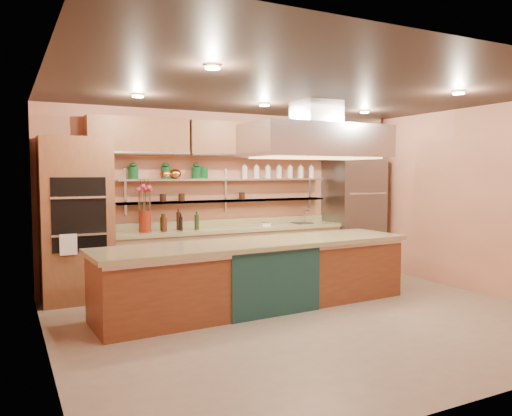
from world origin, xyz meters
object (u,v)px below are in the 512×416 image
island (259,275)px  flower_vase (145,221)px  copper_kettle (175,174)px  refrigerator (354,215)px  kitchen_scale (265,223)px  green_canister (203,173)px

island → flower_vase: bearing=126.3°
copper_kettle → refrigerator: bearing=-4.0°
kitchen_scale → green_canister: size_ratio=0.81×
green_canister → flower_vase: bearing=-167.7°
flower_vase → green_canister: bearing=12.3°
flower_vase → green_canister: size_ratio=1.71×
flower_vase → copper_kettle: copper_kettle is taller
kitchen_scale → copper_kettle: bearing=148.5°
flower_vase → copper_kettle: (0.54, 0.22, 0.70)m
refrigerator → kitchen_scale: bearing=179.7°
copper_kettle → flower_vase: bearing=-157.8°
kitchen_scale → green_canister: bearing=144.7°
refrigerator → copper_kettle: bearing=176.0°
refrigerator → island: 3.09m
refrigerator → island: bearing=-152.2°
refrigerator → flower_vase: 3.84m
island → kitchen_scale: size_ratio=28.18×
island → copper_kettle: 2.21m
green_canister → copper_kettle: bearing=180.0°
flower_vase → kitchen_scale: flower_vase is taller
island → flower_vase: size_ratio=13.35×
flower_vase → copper_kettle: bearing=22.2°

